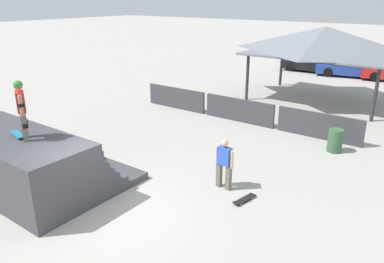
{
  "coord_description": "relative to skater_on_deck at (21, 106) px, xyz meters",
  "views": [
    {
      "loc": [
        6.99,
        -5.52,
        5.36
      ],
      "look_at": [
        -0.26,
        4.32,
        0.94
      ],
      "focal_mm": 35.0,
      "sensor_mm": 36.0,
      "label": 1
    }
  ],
  "objects": [
    {
      "name": "ground_plane",
      "position": [
        2.27,
        0.55,
        -2.64
      ],
      "size": [
        160.0,
        160.0,
        0.0
      ],
      "primitive_type": "plane",
      "color": "#ADA8A0"
    },
    {
      "name": "skateboard_on_deck",
      "position": [
        -0.35,
        -0.04,
        -0.87
      ],
      "size": [
        0.81,
        0.38,
        0.09
      ],
      "rotation": [
        0.0,
        0.0,
        -0.24
      ],
      "color": "green",
      "rests_on": "quarter_pipe_ramp"
    },
    {
      "name": "trash_bin",
      "position": [
        5.93,
        8.34,
        -2.21
      ],
      "size": [
        0.52,
        0.52,
        0.85
      ],
      "primitive_type": "cylinder",
      "color": "#385B3D",
      "rests_on": "ground"
    },
    {
      "name": "pavilion_shelter",
      "position": [
        3.0,
        15.18,
        0.54
      ],
      "size": [
        7.58,
        5.25,
        3.92
      ],
      "color": "#2D2D33",
      "rests_on": "ground"
    },
    {
      "name": "parked_car_black",
      "position": [
        -0.32,
        23.14,
        -2.04
      ],
      "size": [
        4.17,
        1.77,
        1.27
      ],
      "rotation": [
        0.0,
        0.0,
        0.01
      ],
      "color": "black",
      "rests_on": "ground"
    },
    {
      "name": "barrier_fence",
      "position": [
        1.35,
        9.35,
        -2.11
      ],
      "size": [
        10.7,
        0.12,
        1.05
      ],
      "color": "#3D3D42",
      "rests_on": "ground"
    },
    {
      "name": "quarter_pipe_ramp",
      "position": [
        -0.61,
        0.22,
        -1.87
      ],
      "size": [
        5.08,
        3.8,
        1.71
      ],
      "color": "#424247",
      "rests_on": "ground"
    },
    {
      "name": "skateboard_on_ground",
      "position": [
        5.01,
        3.23,
        -2.58
      ],
      "size": [
        0.35,
        0.85,
        0.09
      ],
      "rotation": [
        0.0,
        0.0,
        4.53
      ],
      "color": "silver",
      "rests_on": "ground"
    },
    {
      "name": "parked_car_blue",
      "position": [
        2.6,
        22.94,
        -2.04
      ],
      "size": [
        4.79,
        2.55,
        1.27
      ],
      "rotation": [
        0.0,
        0.0,
        0.2
      ],
      "color": "navy",
      "rests_on": "ground"
    },
    {
      "name": "bystander_walking",
      "position": [
        4.14,
        3.56,
        -1.79
      ],
      "size": [
        0.62,
        0.22,
        1.54
      ],
      "rotation": [
        0.0,
        0.0,
        3.1
      ],
      "color": "#6B6051",
      "rests_on": "ground"
    },
    {
      "name": "skater_on_deck",
      "position": [
        0.0,
        0.0,
        0.0
      ],
      "size": [
        0.67,
        0.46,
        1.61
      ],
      "rotation": [
        0.0,
        0.0,
        -0.51
      ],
      "color": "#6B6051",
      "rests_on": "quarter_pipe_ramp"
    }
  ]
}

